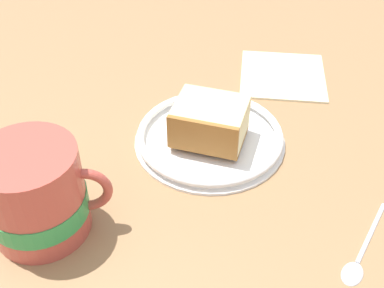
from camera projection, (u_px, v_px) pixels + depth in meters
ground_plane at (197, 181)px, 59.23cm from camera, size 148.09×148.09×3.99cm
small_plate at (210, 137)px, 61.16cm from camera, size 18.84×18.84×1.64cm
cake_slice at (210, 123)px, 59.36cm from camera, size 11.12×10.87×5.12cm
tea_mug at (36, 194)px, 48.10cm from camera, size 12.52×10.05×10.11cm
teaspoon at (359, 258)px, 47.77cm from camera, size 10.30×8.31×0.80cm
folded_napkin at (283, 75)px, 73.05cm from camera, size 16.81×17.02×0.60cm
sugar_cube at (64, 144)px, 59.85cm from camera, size 2.32×2.32×1.91cm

